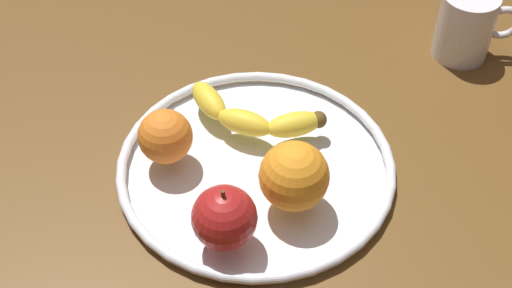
{
  "coord_description": "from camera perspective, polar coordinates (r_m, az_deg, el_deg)",
  "views": [
    {
      "loc": [
        1.15,
        -57.9,
        65.43
      ],
      "look_at": [
        0.0,
        0.0,
        4.8
      ],
      "focal_mm": 51.08,
      "sensor_mm": 36.0,
      "label": 1
    }
  ],
  "objects": [
    {
      "name": "orange_center",
      "position": [
        0.79,
        3.0,
        -2.53
      ],
      "size": [
        7.83,
        7.83,
        7.83
      ],
      "primitive_type": "sphere",
      "color": "orange",
      "rests_on": "fruit_bowl"
    },
    {
      "name": "orange_back_left",
      "position": [
        0.85,
        -7.12,
        0.59
      ],
      "size": [
        6.47,
        6.47,
        6.47
      ],
      "primitive_type": "sphere",
      "color": "orange",
      "rests_on": "fruit_bowl"
    },
    {
      "name": "ground_plane",
      "position": [
        0.89,
        0.0,
        -3.03
      ],
      "size": [
        148.64,
        148.64,
        4.0
      ],
      "primitive_type": "cube",
      "color": "brown"
    },
    {
      "name": "apple",
      "position": [
        0.76,
        -2.5,
        -5.79
      ],
      "size": [
        7.03,
        7.03,
        7.83
      ],
      "color": "#AC1F1E",
      "rests_on": "fruit_bowl"
    },
    {
      "name": "ambient_mug",
      "position": [
        1.05,
        16.19,
        8.94
      ],
      "size": [
        11.51,
        7.68,
        9.69
      ],
      "color": "white",
      "rests_on": "ground_plane"
    },
    {
      "name": "fruit_bowl",
      "position": [
        0.87,
        0.0,
        -1.77
      ],
      "size": [
        33.18,
        33.18,
        1.8
      ],
      "color": "white",
      "rests_on": "ground_plane"
    },
    {
      "name": "banana",
      "position": [
        0.89,
        -0.33,
        2.22
      ],
      "size": [
        18.01,
        10.31,
        3.04
      ],
      "rotation": [
        0.0,
        0.0,
        -0.37
      ],
      "color": "yellow",
      "rests_on": "fruit_bowl"
    }
  ]
}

